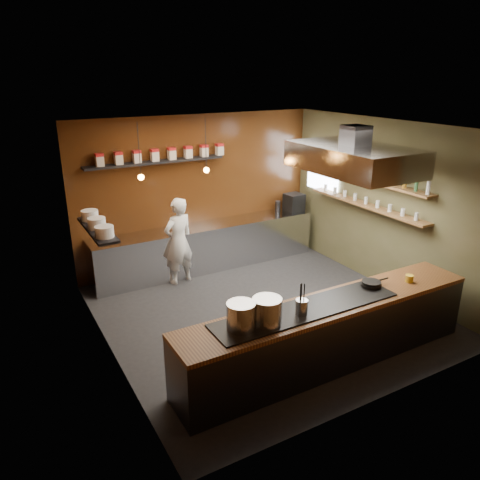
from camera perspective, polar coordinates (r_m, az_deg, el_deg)
floor at (r=7.83m, az=3.05°, el=-8.84°), size 5.00×5.00×0.00m
back_wall at (r=9.34m, az=-5.04°, el=5.85°), size 5.00×0.00×5.00m
left_wall at (r=6.31m, az=-16.26°, el=-1.96°), size 0.00×5.00×5.00m
right_wall at (r=8.78m, az=17.20°, el=4.10°), size 0.00×5.00×5.00m
ceiling at (r=6.90m, az=3.52°, el=13.53°), size 5.00×5.00×0.00m
window_pane at (r=9.86m, az=10.11°, el=8.76°), size 0.00×1.00×1.00m
prep_counter at (r=9.37m, az=-4.01°, el=-0.81°), size 4.60×0.65×0.90m
pass_counter at (r=6.49m, az=10.81°, el=-11.07°), size 4.40×0.72×0.94m
tin_shelf at (r=8.74m, az=-10.23°, el=9.33°), size 2.60×0.26×0.04m
plate_shelf at (r=7.25m, az=-16.99°, el=1.24°), size 0.30×1.40×0.04m
bottle_shelf_upper at (r=8.77m, az=15.34°, el=7.10°), size 0.26×2.80×0.04m
bottle_shelf_lower at (r=8.88m, az=15.07°, el=4.15°), size 0.26×2.80×0.04m
extractor_hood at (r=7.45m, az=13.70°, el=9.65°), size 1.20×2.00×0.72m
pendant_left at (r=7.98m, az=-12.00°, el=7.85°), size 0.10×0.10×0.95m
pendant_right at (r=8.41m, az=-4.13°, el=8.84°), size 0.10×0.10×0.95m
storage_tins at (r=8.76m, az=-9.35°, el=10.29°), size 2.43×0.13×0.22m
plate_stacks at (r=7.22m, az=-17.07°, el=1.99°), size 0.26×1.16×0.16m
bottles at (r=8.74m, az=15.43°, el=8.00°), size 0.06×2.66×0.24m
wine_glasses at (r=8.86m, az=15.12°, el=4.68°), size 0.07×2.37×0.13m
stockpot_large at (r=5.46m, az=0.13°, el=-9.25°), size 0.43×0.43×0.33m
stockpot_small at (r=5.57m, az=3.30°, el=-8.67°), size 0.41×0.41×0.33m
utensil_crock at (r=5.84m, az=7.52°, el=-8.12°), size 0.20×0.20×0.20m
frying_pan at (r=6.79m, az=15.73°, el=-5.14°), size 0.45×0.28×0.07m
butter_jar at (r=7.13m, az=19.94°, el=-4.42°), size 0.14×0.14×0.10m
espresso_machine at (r=10.21m, az=6.59°, el=4.61°), size 0.39×0.37×0.36m
chef at (r=8.66m, az=-7.48°, el=-0.13°), size 0.67×0.52×1.64m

